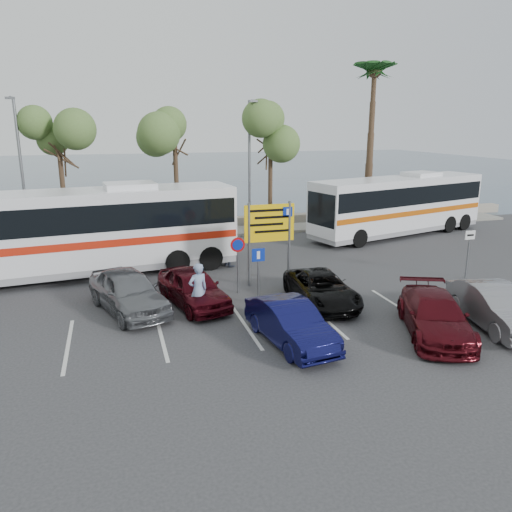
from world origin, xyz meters
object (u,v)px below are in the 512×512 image
object	(u,v)px
street_lamp_right	(250,160)
coach_bus_right	(398,207)
car_red	(193,288)
suv_black	(322,288)
street_lamp_left	(21,165)
car_blue	(290,323)
car_silver_a	(128,291)
pedestrian_near	(198,290)
coach_bus_left	(88,234)
car_maroon	(435,315)
car_silver_b	(496,307)
direction_sign	(269,229)
pedestrian_far	(229,248)

from	to	relation	value
street_lamp_right	coach_bus_right	world-z (taller)	street_lamp_right
car_red	suv_black	world-z (taller)	car_red
street_lamp_left	car_blue	size ratio (longest dim) A/B	1.95
car_silver_a	pedestrian_near	xyz separation A→B (m)	(2.39, -1.26, 0.22)
street_lamp_left	coach_bus_left	xyz separation A→B (m)	(3.50, -6.78, -2.66)
car_silver_a	car_maroon	size ratio (longest dim) A/B	1.00
coach_bus_right	car_silver_b	world-z (taller)	coach_bus_right
car_maroon	car_red	size ratio (longest dim) A/B	1.10
street_lamp_right	car_silver_b	distance (m)	17.91
car_silver_b	pedestrian_near	xyz separation A→B (m)	(-9.61, 3.74, 0.28)
car_silver_a	suv_black	xyz separation A→B (m)	(7.20, -1.23, -0.18)
car_silver_a	pedestrian_near	world-z (taller)	pedestrian_near
car_maroon	car_red	bearing A→B (deg)	167.55
street_lamp_left	coach_bus_left	world-z (taller)	street_lamp_left
street_lamp_right	direction_sign	distance (m)	10.73
coach_bus_right	pedestrian_near	xyz separation A→B (m)	(-14.31, -10.16, -0.78)
car_red	coach_bus_right	bearing A→B (deg)	17.71
direction_sign	car_red	size ratio (longest dim) A/B	0.86
coach_bus_left	car_red	size ratio (longest dim) A/B	3.24
car_silver_a	pedestrian_near	size ratio (longest dim) A/B	2.30
car_red	car_silver_b	bearing A→B (deg)	-41.62
car_silver_a	car_red	world-z (taller)	car_silver_a
car_red	car_blue	bearing A→B (deg)	-74.98
car_blue	pedestrian_far	xyz separation A→B (m)	(0.20, 9.31, 0.23)
coach_bus_left	pedestrian_near	distance (m)	7.63
coach_bus_left	car_silver_b	xyz separation A→B (m)	(13.50, -10.24, -1.21)
coach_bus_right	car_silver_b	xyz separation A→B (m)	(-4.71, -13.90, -1.06)
street_lamp_left	suv_black	bearing A→B (deg)	-47.37
street_lamp_left	street_lamp_right	size ratio (longest dim) A/B	1.00
coach_bus_right	car_blue	distance (m)	17.83
car_silver_a	car_silver_b	bearing A→B (deg)	-41.17
street_lamp_left	direction_sign	world-z (taller)	street_lamp_left
direction_sign	pedestrian_near	size ratio (longest dim) A/B	1.79
street_lamp_left	car_maroon	world-z (taller)	street_lamp_left
car_silver_a	pedestrian_far	bearing A→B (deg)	26.45
car_maroon	car_silver_b	bearing A→B (deg)	22.10
street_lamp_left	suv_black	distance (m)	18.45
car_silver_b	car_red	bearing A→B (deg)	162.76
street_lamp_left	car_maroon	distance (m)	22.77
car_maroon	car_silver_b	xyz separation A→B (m)	(2.40, 0.00, 0.05)
car_silver_b	street_lamp_left	bearing A→B (deg)	145.04
car_blue	car_silver_a	bearing A→B (deg)	129.55
car_silver_a	car_silver_b	world-z (taller)	car_silver_a
car_red	street_lamp_right	bearing A→B (deg)	50.79
car_silver_b	pedestrian_near	size ratio (longest dim) A/B	2.18
car_silver_b	pedestrian_near	bearing A→B (deg)	168.78
car_silver_a	car_silver_b	size ratio (longest dim) A/B	1.06
direction_sign	pedestrian_near	xyz separation A→B (m)	(-3.61, -2.95, -1.43)
car_blue	suv_black	size ratio (longest dim) A/B	0.93
car_blue	car_silver_b	xyz separation A→B (m)	(7.20, -0.69, 0.04)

